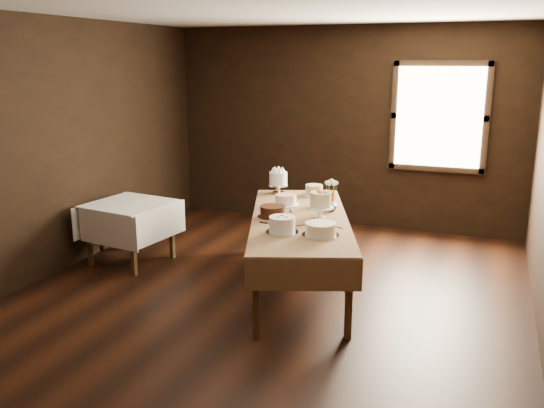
{
  "coord_description": "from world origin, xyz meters",
  "views": [
    {
      "loc": [
        1.98,
        -4.95,
        2.35
      ],
      "look_at": [
        0.0,
        0.2,
        0.95
      ],
      "focal_mm": 38.0,
      "sensor_mm": 36.0,
      "label": 1
    }
  ],
  "objects": [
    {
      "name": "cake_server_d",
      "position": [
        0.38,
        0.84,
        0.77
      ],
      "size": [
        0.06,
        0.24,
        0.01
      ],
      "primitive_type": "cube",
      "rotation": [
        0.0,
        0.0,
        1.4
      ],
      "color": "silver",
      "rests_on": "display_table"
    },
    {
      "name": "window",
      "position": [
        1.3,
        2.94,
        1.6
      ],
      "size": [
        1.1,
        0.05,
        1.3
      ],
      "primitive_type": "cube",
      "color": "#FFEABF",
      "rests_on": "wall_back"
    },
    {
      "name": "cake_server_a",
      "position": [
        0.32,
        0.17,
        0.77
      ],
      "size": [
        0.19,
        0.19,
        0.01
      ],
      "primitive_type": "cube",
      "rotation": [
        0.0,
        0.0,
        0.78
      ],
      "color": "silver",
      "rests_on": "display_table"
    },
    {
      "name": "floor",
      "position": [
        0.0,
        0.0,
        0.0
      ],
      "size": [
        5.0,
        6.0,
        0.01
      ],
      "primitive_type": "cube",
      "color": "black",
      "rests_on": "ground"
    },
    {
      "name": "cake_caramel",
      "position": [
        0.32,
        1.08,
        0.84
      ],
      "size": [
        0.23,
        0.23,
        0.15
      ],
      "color": "white",
      "rests_on": "display_table"
    },
    {
      "name": "display_table",
      "position": [
        0.2,
        0.47,
        0.71
      ],
      "size": [
        1.75,
        2.66,
        0.77
      ],
      "rotation": [
        0.0,
        0.0,
        0.34
      ],
      "color": "#412A15",
      "rests_on": "ground"
    },
    {
      "name": "ceiling",
      "position": [
        0.0,
        0.0,
        2.8
      ],
      "size": [
        5.0,
        6.0,
        0.01
      ],
      "primitive_type": "cube",
      "color": "beige",
      "rests_on": "wall_back"
    },
    {
      "name": "cake_lattice",
      "position": [
        -0.1,
        0.89,
        0.82
      ],
      "size": [
        0.33,
        0.33,
        0.11
      ],
      "color": "white",
      "rests_on": "display_table"
    },
    {
      "name": "flower_bouquet",
      "position": [
        0.44,
        0.81,
        1.01
      ],
      "size": [
        0.14,
        0.14,
        0.2
      ],
      "primitive_type": null,
      "color": "white",
      "rests_on": "flower_vase"
    },
    {
      "name": "cake_speckled",
      "position": [
        0.05,
        1.46,
        0.83
      ],
      "size": [
        0.27,
        0.27,
        0.12
      ],
      "color": "white",
      "rests_on": "display_table"
    },
    {
      "name": "flower_vase",
      "position": [
        0.44,
        0.81,
        0.83
      ],
      "size": [
        0.17,
        0.17,
        0.13
      ],
      "primitive_type": "imported",
      "rotation": [
        0.0,
        0.0,
        4.05
      ],
      "color": "#2D2823",
      "rests_on": "display_table"
    },
    {
      "name": "wall_back",
      "position": [
        0.0,
        3.0,
        1.4
      ],
      "size": [
        5.0,
        0.02,
        2.8
      ],
      "primitive_type": "cube",
      "color": "black",
      "rests_on": "ground"
    },
    {
      "name": "cake_server_b",
      "position": [
        0.65,
        0.25,
        0.77
      ],
      "size": [
        0.22,
        0.13,
        0.01
      ],
      "primitive_type": "cube",
      "rotation": [
        0.0,
        0.0,
        -0.49
      ],
      "color": "silver",
      "rests_on": "display_table"
    },
    {
      "name": "cake_server_e",
      "position": [
        0.06,
        0.11,
        0.77
      ],
      "size": [
        0.24,
        0.06,
        0.01
      ],
      "primitive_type": "cube",
      "rotation": [
        0.0,
        0.0,
        -0.13
      ],
      "color": "silver",
      "rests_on": "display_table"
    },
    {
      "name": "wall_front",
      "position": [
        0.0,
        -3.0,
        1.4
      ],
      "size": [
        5.0,
        0.02,
        2.8
      ],
      "primitive_type": "cube",
      "color": "black",
      "rests_on": "ground"
    },
    {
      "name": "cake_swirl",
      "position": [
        0.22,
        -0.12,
        0.84
      ],
      "size": [
        0.31,
        0.31,
        0.16
      ],
      "color": "silver",
      "rests_on": "display_table"
    },
    {
      "name": "side_table",
      "position": [
        -1.9,
        0.5,
        0.63
      ],
      "size": [
        0.96,
        0.96,
        0.72
      ],
      "rotation": [
        0.0,
        0.0,
        -0.14
      ],
      "color": "#412A15",
      "rests_on": "ground"
    },
    {
      "name": "cake_server_c",
      "position": [
        0.0,
        0.76,
        0.77
      ],
      "size": [
        0.1,
        0.23,
        0.01
      ],
      "primitive_type": "cube",
      "rotation": [
        0.0,
        0.0,
        1.91
      ],
      "color": "silver",
      "rests_on": "display_table"
    },
    {
      "name": "cake_cream",
      "position": [
        0.58,
        -0.07,
        0.82
      ],
      "size": [
        0.35,
        0.35,
        0.12
      ],
      "color": "silver",
      "rests_on": "display_table"
    },
    {
      "name": "cake_chocolate",
      "position": [
        -0.05,
        0.35,
        0.83
      ],
      "size": [
        0.32,
        0.32,
        0.12
      ],
      "color": "silver",
      "rests_on": "display_table"
    },
    {
      "name": "wall_left",
      "position": [
        -2.5,
        0.0,
        1.4
      ],
      "size": [
        0.02,
        6.0,
        2.8
      ],
      "primitive_type": "cube",
      "color": "black",
      "rests_on": "ground"
    },
    {
      "name": "cake_meringue",
      "position": [
        -0.38,
        1.4,
        0.89
      ],
      "size": [
        0.26,
        0.26,
        0.27
      ],
      "color": "silver",
      "rests_on": "display_table"
    },
    {
      "name": "cake_flowers",
      "position": [
        0.41,
        0.5,
        0.89
      ],
      "size": [
        0.29,
        0.29,
        0.28
      ],
      "color": "white",
      "rests_on": "display_table"
    }
  ]
}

